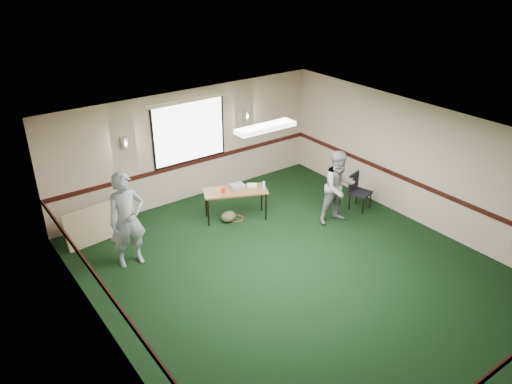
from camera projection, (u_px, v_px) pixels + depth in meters
ground at (296, 272)px, 9.56m from camera, size 8.00×8.00×0.00m
room_shell at (233, 161)px, 10.40m from camera, size 8.00×8.02×8.00m
folding_table at (235, 192)px, 11.17m from camera, size 1.52×1.10×0.71m
projector at (237, 186)px, 11.21m from camera, size 0.34×0.29×0.10m
game_console at (252, 186)px, 11.31m from camera, size 0.27×0.26×0.05m
red_cup at (224, 190)px, 11.03m from camera, size 0.08×0.08×0.12m
water_bottle at (264, 186)px, 11.13m from camera, size 0.06×0.06×0.20m
duffel_bag at (228, 217)px, 11.26m from camera, size 0.43×0.39×0.25m
cable_coil at (236, 218)px, 11.43m from camera, size 0.37×0.37×0.02m
folded_table at (101, 222)px, 10.50m from camera, size 1.58×0.40×0.80m
conference_chair at (358, 189)px, 11.68m from camera, size 0.53×0.54×0.87m
person_left at (127, 220)px, 9.44m from camera, size 0.74×0.51×1.92m
person_right at (339, 187)px, 10.97m from camera, size 0.91×0.76×1.69m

